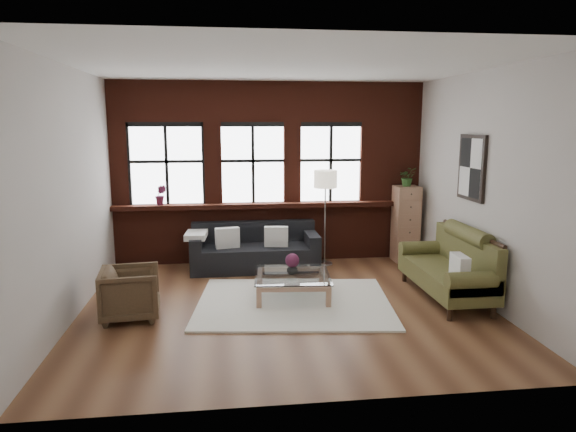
{
  "coord_description": "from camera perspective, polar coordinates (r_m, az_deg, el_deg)",
  "views": [
    {
      "loc": [
        -0.79,
        -6.67,
        2.47
      ],
      "look_at": [
        0.1,
        0.6,
        1.15
      ],
      "focal_mm": 32.0,
      "sensor_mm": 36.0,
      "label": 1
    }
  ],
  "objects": [
    {
      "name": "window_left",
      "position": [
        9.21,
        -13.32,
        5.45
      ],
      "size": [
        1.38,
        0.1,
        1.5
      ],
      "primitive_type": null,
      "color": "black",
      "rests_on": "brick_backwall"
    },
    {
      "name": "wall_left",
      "position": [
        7.01,
        -23.17,
        2.26
      ],
      "size": [
        0.0,
        5.0,
        5.0
      ],
      "primitive_type": "plane",
      "rotation": [
        1.57,
        0.0,
        1.57
      ],
      "color": "beige",
      "rests_on": "ground"
    },
    {
      "name": "flowers",
      "position": [
        7.34,
        0.48,
        -4.95
      ],
      "size": [
        0.2,
        0.2,
        0.2
      ],
      "primitive_type": "sphere",
      "color": "#622142",
      "rests_on": "vase"
    },
    {
      "name": "drawer_chest",
      "position": [
        9.53,
        12.94,
        -0.85
      ],
      "size": [
        0.42,
        0.42,
        1.37
      ],
      "primitive_type": "cube",
      "color": "#A47559",
      "rests_on": "floor"
    },
    {
      "name": "shag_rug",
      "position": [
        7.26,
        0.65,
        -9.57
      ],
      "size": [
        2.88,
        2.38,
        0.03
      ],
      "primitive_type": "cube",
      "rotation": [
        0.0,
        0.0,
        -0.12
      ],
      "color": "white",
      "rests_on": "floor"
    },
    {
      "name": "floor_lamp",
      "position": [
        9.02,
        4.14,
        0.24
      ],
      "size": [
        0.4,
        0.4,
        1.83
      ],
      "primitive_type": null,
      "color": "#A5A5A8",
      "rests_on": "floor"
    },
    {
      "name": "sill_plant",
      "position": [
        9.14,
        -13.96,
        2.28
      ],
      "size": [
        0.21,
        0.18,
        0.35
      ],
      "primitive_type": "imported",
      "rotation": [
        0.0,
        0.0,
        -0.1
      ],
      "color": "#622142",
      "rests_on": "sill_ledge"
    },
    {
      "name": "pillow_settee",
      "position": [
        7.09,
        18.53,
        -5.47
      ],
      "size": [
        0.16,
        0.39,
        0.34
      ],
      "primitive_type": "cube",
      "rotation": [
        0.0,
        0.0,
        -0.06
      ],
      "color": "white",
      "rests_on": "vintage_settee"
    },
    {
      "name": "wall_back",
      "position": [
        9.25,
        -2.06,
        4.81
      ],
      "size": [
        5.5,
        0.0,
        5.5
      ],
      "primitive_type": "plane",
      "rotation": [
        1.57,
        0.0,
        0.0
      ],
      "color": "beige",
      "rests_on": "ground"
    },
    {
      "name": "window_mid",
      "position": [
        9.16,
        -3.92,
        5.68
      ],
      "size": [
        1.38,
        0.1,
        1.5
      ],
      "primitive_type": null,
      "color": "black",
      "rests_on": "brick_backwall"
    },
    {
      "name": "wall_right",
      "position": [
        7.6,
        20.85,
        2.97
      ],
      "size": [
        0.0,
        5.0,
        5.0
      ],
      "primitive_type": "plane",
      "rotation": [
        1.57,
        0.0,
        -1.57
      ],
      "color": "beige",
      "rests_on": "ground"
    },
    {
      "name": "pillow_b",
      "position": [
        8.72,
        -1.31,
        -2.29
      ],
      "size": [
        0.42,
        0.2,
        0.34
      ],
      "primitive_type": "cube",
      "rotation": [
        0.0,
        0.0,
        -0.14
      ],
      "color": "white",
      "rests_on": "dark_sofa"
    },
    {
      "name": "vintage_settee",
      "position": [
        7.66,
        17.15,
        -5.05
      ],
      "size": [
        0.86,
        1.93,
        1.03
      ],
      "primitive_type": null,
      "color": "brown",
      "rests_on": "floor"
    },
    {
      "name": "window_right",
      "position": [
        9.34,
        4.73,
        5.76
      ],
      "size": [
        1.38,
        0.1,
        1.5
      ],
      "primitive_type": null,
      "color": "black",
      "rests_on": "brick_backwall"
    },
    {
      "name": "vase",
      "position": [
        7.37,
        0.48,
        -5.87
      ],
      "size": [
        0.16,
        0.16,
        0.17
      ],
      "primitive_type": "imported",
      "rotation": [
        0.0,
        0.0,
        0.01
      ],
      "color": "#B2B2B2",
      "rests_on": "coffee_table"
    },
    {
      "name": "sill_ledge",
      "position": [
        9.17,
        -1.95,
        1.23
      ],
      "size": [
        5.5,
        0.3,
        0.08
      ],
      "primitive_type": "cube",
      "color": "#511E13",
      "rests_on": "brick_backwall"
    },
    {
      "name": "potted_plant_top",
      "position": [
        9.41,
        13.14,
        4.26
      ],
      "size": [
        0.33,
        0.29,
        0.34
      ],
      "primitive_type": "imported",
      "rotation": [
        0.0,
        0.0,
        -0.11
      ],
      "color": "#2D5923",
      "rests_on": "drawer_chest"
    },
    {
      "name": "wall_poster",
      "position": [
        7.83,
        19.76,
        5.07
      ],
      "size": [
        0.05,
        0.74,
        0.94
      ],
      "primitive_type": null,
      "color": "black",
      "rests_on": "wall_right"
    },
    {
      "name": "dark_sofa",
      "position": [
        8.83,
        -3.71,
        -3.42
      ],
      "size": [
        2.17,
        0.88,
        0.78
      ],
      "primitive_type": null,
      "color": "black",
      "rests_on": "floor"
    },
    {
      "name": "ceiling",
      "position": [
        6.76,
        -0.23,
        16.41
      ],
      "size": [
        5.5,
        5.5,
        0.0
      ],
      "primitive_type": "plane",
      "rotation": [
        3.14,
        0.0,
        0.0
      ],
      "color": "white",
      "rests_on": "ground"
    },
    {
      "name": "brick_backwall",
      "position": [
        9.19,
        -2.03,
        4.77
      ],
      "size": [
        5.5,
        0.12,
        3.2
      ],
      "primitive_type": null,
      "color": "#511E13",
      "rests_on": "floor"
    },
    {
      "name": "armchair",
      "position": [
        6.94,
        -17.11,
        -8.2
      ],
      "size": [
        0.8,
        0.78,
        0.66
      ],
      "primitive_type": "imported",
      "rotation": [
        0.0,
        0.0,
        1.68
      ],
      "color": "#463523",
      "rests_on": "floor"
    },
    {
      "name": "pillow_a",
      "position": [
        8.68,
        -6.75,
        -2.42
      ],
      "size": [
        0.42,
        0.22,
        0.34
      ],
      "primitive_type": "cube",
      "rotation": [
        0.0,
        0.0,
        0.21
      ],
      "color": "white",
      "rests_on": "dark_sofa"
    },
    {
      "name": "wall_front",
      "position": [
        4.34,
        3.69,
        -1.38
      ],
      "size": [
        5.5,
        0.0,
        5.5
      ],
      "primitive_type": "plane",
      "rotation": [
        -1.57,
        0.0,
        0.0
      ],
      "color": "beige",
      "rests_on": "ground"
    },
    {
      "name": "coffee_table",
      "position": [
        7.45,
        0.48,
        -7.79
      ],
      "size": [
        1.15,
        1.15,
        0.36
      ],
      "primitive_type": null,
      "rotation": [
        0.0,
        0.0,
        -0.09
      ],
      "color": "#A47559",
      "rests_on": "shag_rug"
    },
    {
      "name": "floor",
      "position": [
        7.16,
        -0.21,
        -9.97
      ],
      "size": [
        5.5,
        5.5,
        0.0
      ],
      "primitive_type": "plane",
      "color": "brown",
      "rests_on": "ground"
    }
  ]
}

